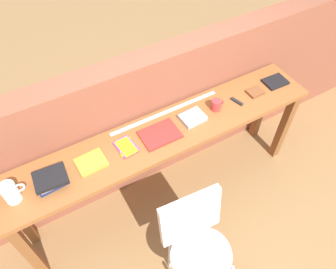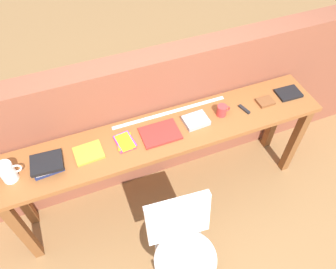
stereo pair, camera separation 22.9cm
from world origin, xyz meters
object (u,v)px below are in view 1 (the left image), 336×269
object	(u,v)px
chair_white_moulded	(197,242)
pamphlet_pile_colourful	(126,147)
pitcher_white	(11,192)
book_stack_leftmost	(51,179)
book_repair_rightmost	(275,82)
multitool_folded	(237,102)
mug	(216,105)
book_open_centre	(160,134)
leather_journal_brown	(255,92)
magazine_cycling	(91,162)

from	to	relation	value
chair_white_moulded	pamphlet_pile_colourful	bearing A→B (deg)	102.66
pitcher_white	pamphlet_pile_colourful	bearing A→B (deg)	1.51
pitcher_white	book_stack_leftmost	size ratio (longest dim) A/B	0.83
book_repair_rightmost	pamphlet_pile_colourful	bearing A→B (deg)	-177.44
pitcher_white	multitool_folded	distance (m)	1.75
chair_white_moulded	mug	world-z (taller)	mug
chair_white_moulded	pamphlet_pile_colourful	xyz separation A→B (m)	(-0.16, 0.72, 0.36)
book_stack_leftmost	book_repair_rightmost	xyz separation A→B (m)	(1.94, 0.03, -0.03)
pamphlet_pile_colourful	book_open_centre	bearing A→B (deg)	-3.87
book_repair_rightmost	mug	bearing A→B (deg)	-177.06
book_open_centre	mug	bearing A→B (deg)	1.94
pitcher_white	book_repair_rightmost	world-z (taller)	pitcher_white
book_open_centre	leather_journal_brown	size ratio (longest dim) A/B	2.18
mug	multitool_folded	size ratio (longest dim) A/B	1.00
pamphlet_pile_colourful	book_open_centre	xyz separation A→B (m)	(0.26, -0.02, 0.00)
leather_journal_brown	mug	bearing A→B (deg)	177.56
book_open_centre	leather_journal_brown	distance (m)	0.90
pitcher_white	book_stack_leftmost	xyz separation A→B (m)	(0.24, -0.01, -0.03)
book_open_centre	multitool_folded	distance (m)	0.70
magazine_cycling	multitool_folded	size ratio (longest dim) A/B	1.78
pitcher_white	multitool_folded	size ratio (longest dim) A/B	1.67
book_stack_leftmost	leather_journal_brown	distance (m)	1.71
book_open_centre	mug	xyz separation A→B (m)	(0.51, 0.02, 0.04)
magazine_cycling	pamphlet_pile_colourful	size ratio (longest dim) A/B	1.05
mug	multitool_folded	bearing A→B (deg)	-6.52
chair_white_moulded	book_open_centre	xyz separation A→B (m)	(0.10, 0.70, 0.36)
pamphlet_pile_colourful	book_repair_rightmost	xyz separation A→B (m)	(1.40, 0.01, 0.00)
mug	book_open_centre	bearing A→B (deg)	-178.08
chair_white_moulded	book_repair_rightmost	distance (m)	1.48
book_open_centre	book_stack_leftmost	bearing A→B (deg)	-179.33
book_stack_leftmost	mug	xyz separation A→B (m)	(1.32, 0.03, 0.00)
pamphlet_pile_colourful	book_open_centre	size ratio (longest dim) A/B	0.66
leather_journal_brown	chair_white_moulded	bearing A→B (deg)	-145.45
pamphlet_pile_colourful	book_open_centre	distance (m)	0.27
leather_journal_brown	book_stack_leftmost	bearing A→B (deg)	179.72
mug	multitool_folded	xyz separation A→B (m)	(0.19, -0.02, -0.04)
pamphlet_pile_colourful	book_open_centre	world-z (taller)	book_open_centre
pamphlet_pile_colourful	mug	distance (m)	0.78
magazine_cycling	chair_white_moulded	bearing A→B (deg)	-62.13
pamphlet_pile_colourful	book_stack_leftmost	bearing A→B (deg)	-177.13
book_stack_leftmost	book_open_centre	distance (m)	0.81
chair_white_moulded	pamphlet_pile_colourful	size ratio (longest dim) A/B	4.78
pamphlet_pile_colourful	leather_journal_brown	size ratio (longest dim) A/B	1.43
magazine_cycling	book_repair_rightmost	distance (m)	1.66
chair_white_moulded	pamphlet_pile_colourful	world-z (taller)	pamphlet_pile_colourful
book_stack_leftmost	pamphlet_pile_colourful	distance (m)	0.54
magazine_cycling	mug	distance (m)	1.04
pitcher_white	book_stack_leftmost	distance (m)	0.24
multitool_folded	mug	bearing A→B (deg)	173.48
magazine_cycling	leather_journal_brown	xyz separation A→B (m)	(1.43, -0.01, 0.00)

